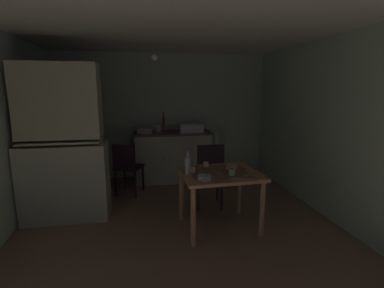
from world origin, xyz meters
The scene contains 24 objects.
ground_plane centered at (0.00, 0.00, 0.00)m, with size 5.34×5.34×0.00m, color #856A52.
wall_back centered at (0.00, 2.22, 1.20)m, with size 4.13×0.10×2.40m, color #AFCFAF.
wall_right centered at (2.06, 0.00, 1.20)m, with size 0.10×4.44×2.40m, color #ACD0B1.
ceiling_slab centered at (0.00, 0.00, 2.45)m, with size 4.13×4.44×0.10m, color silver.
hutch_cabinet centered at (-1.45, 0.46, 0.96)m, with size 1.08×0.49×2.05m.
counter_cabinet centered at (0.13, 1.85, 0.46)m, with size 1.44×0.64×0.93m.
sink_basin centered at (0.48, 1.85, 1.01)m, with size 0.44×0.34×0.15m.
hand_pump centered at (-0.02, 1.89, 1.10)m, with size 0.05×0.27×0.39m.
mixing_bowl_counter centered at (-0.38, 1.80, 0.97)m, with size 0.27×0.27×0.08m, color white.
stoneware_crock centered at (-0.14, 1.89, 0.99)m, with size 0.10×0.10×0.12m, color beige.
dining_table centered at (0.48, -0.19, 0.62)m, with size 0.99×0.86×0.73m.
chair_far_side centered at (0.51, 0.44, 0.51)m, with size 0.42×0.42×0.97m.
chair_by_counter centered at (-0.68, 1.20, 0.48)m, with size 0.52×0.52×0.87m.
serving_bowl_wide centered at (0.24, -0.43, 0.75)m, with size 0.15×0.15×0.05m, color #ADD1C1.
soup_bowl_small centered at (0.68, -0.03, 0.75)m, with size 0.15×0.15×0.04m, color tan.
teacup_mint centered at (0.16, -0.12, 0.76)m, with size 0.07×0.07×0.07m, color white.
teacup_cream centered at (0.38, 0.11, 0.76)m, with size 0.07×0.07×0.06m, color beige.
mug_dark centered at (0.60, -0.32, 0.77)m, with size 0.07×0.07×0.08m, color #ADD1C1.
glass_bottle centered at (0.09, -0.19, 0.84)m, with size 0.07×0.07×0.27m.
table_knife centered at (0.64, -0.46, 0.73)m, with size 0.20×0.02×0.01m, color silver.
teaspoon_near_bowl centered at (0.51, 0.02, 0.73)m, with size 0.12×0.02×0.01m, color beige.
teaspoon_by_cup centered at (0.47, -0.14, 0.73)m, with size 0.15×0.02×0.01m, color beige.
serving_spoon centered at (0.78, -0.34, 0.73)m, with size 0.14×0.02×0.01m, color beige.
pendant_bulb centered at (-0.25, 0.24, 2.11)m, with size 0.08×0.08×0.08m, color #F9EFCC.
Camera 1 is at (-0.42, -3.40, 1.72)m, focal length 26.51 mm.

